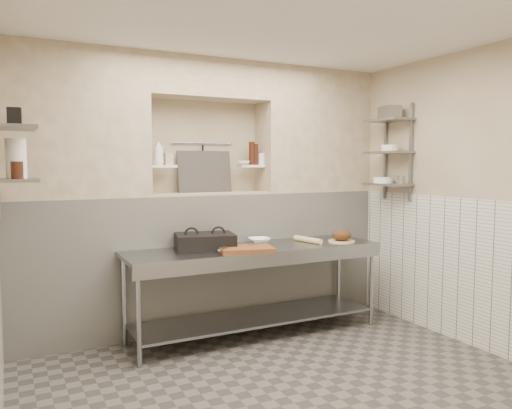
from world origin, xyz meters
TOP-DOWN VIEW (x-y plane):
  - floor at (0.00, 0.00)m, footprint 4.00×3.90m
  - ceiling at (0.00, 0.00)m, footprint 4.00×3.90m
  - wall_right at (2.05, 0.00)m, footprint 0.10×3.90m
  - wall_back at (0.00, 2.00)m, footprint 4.00×0.10m
  - backwall_lower at (0.00, 1.75)m, footprint 4.00×0.40m
  - alcove_sill at (0.00, 1.75)m, footprint 1.30×0.40m
  - backwall_pillar_left at (-1.33, 1.75)m, footprint 1.35×0.40m
  - backwall_pillar_right at (1.33, 1.75)m, footprint 1.35×0.40m
  - backwall_header at (0.00, 1.75)m, footprint 1.30×0.40m
  - wainscot_right at (1.99, 0.00)m, footprint 0.02×3.90m
  - alcove_shelf_left at (-0.50, 1.75)m, footprint 0.28×0.16m
  - alcove_shelf_right at (0.50, 1.75)m, footprint 0.28×0.16m
  - utensil_rail at (0.00, 1.92)m, footprint 0.70×0.02m
  - hanging_steel at (0.00, 1.90)m, footprint 0.02×0.02m
  - splash_panel at (0.00, 1.85)m, footprint 0.60×0.08m
  - wall_shelf_left_lower at (-1.84, 1.05)m, footprint 0.30×0.50m
  - wall_shelf_left_upper at (-1.84, 1.05)m, footprint 0.30×0.50m
  - shelf_rail_right_a at (1.98, 1.25)m, footprint 0.03×0.03m
  - shelf_rail_right_b at (1.98, 0.85)m, footprint 0.03×0.03m
  - wall_shelf_right_lower at (1.84, 1.05)m, footprint 0.30×0.50m
  - wall_shelf_right_mid at (1.84, 1.05)m, footprint 0.30×0.50m
  - wall_shelf_right_upper at (1.84, 1.05)m, footprint 0.30×0.50m
  - prep_table at (0.28, 1.18)m, footprint 2.60×0.70m
  - panini_press at (-0.21, 1.29)m, footprint 0.62×0.51m
  - cutting_board at (0.08, 1.00)m, footprint 0.56×0.45m
  - knife_blade at (0.25, 1.09)m, footprint 0.25×0.11m
  - tongs at (-0.15, 0.97)m, footprint 0.21×0.23m
  - mixing_bowl at (0.43, 1.39)m, footprint 0.26×0.26m
  - rolling_pin at (0.90, 1.19)m, footprint 0.13×0.39m
  - bread_board at (1.23, 1.06)m, footprint 0.28×0.28m
  - bread_loaf at (1.23, 1.06)m, footprint 0.20×0.20m
  - bottle_soap at (-0.54, 1.74)m, footprint 0.13×0.13m
  - jar_alcove at (-0.42, 1.77)m, footprint 0.08×0.08m
  - bowl_alcove at (0.39, 1.71)m, footprint 0.15×0.15m
  - condiment_a at (0.56, 1.75)m, footprint 0.06×0.06m
  - condiment_b at (0.51, 1.74)m, footprint 0.06×0.06m
  - condiment_c at (0.63, 1.74)m, footprint 0.08×0.08m
  - jug_left at (-1.84, 1.10)m, footprint 0.15×0.15m
  - jar_left at (-1.84, 0.89)m, footprint 0.09×0.09m
  - box_left_upper at (-1.84, 1.09)m, footprint 0.11×0.11m
  - bowl_right at (1.84, 1.13)m, footprint 0.22×0.22m
  - canister_right at (1.84, 0.85)m, footprint 0.09×0.09m
  - bowl_right_mid at (1.84, 1.03)m, footprint 0.18×0.18m
  - basket_right at (1.84, 1.04)m, footprint 0.21×0.24m

SIDE VIEW (x-z plane):
  - floor at x=0.00m, z-range -0.10..0.00m
  - prep_table at x=0.28m, z-range 0.19..1.09m
  - backwall_lower at x=0.00m, z-range 0.00..1.40m
  - wainscot_right at x=1.99m, z-range 0.00..1.40m
  - bread_board at x=1.23m, z-range 0.90..0.92m
  - cutting_board at x=0.08m, z-range 0.90..0.94m
  - mixing_bowl at x=0.43m, z-range 0.90..0.96m
  - rolling_pin at x=0.90m, z-range 0.90..0.96m
  - knife_blade at x=0.25m, z-range 0.95..0.95m
  - tongs at x=-0.15m, z-range 0.95..0.97m
  - panini_press at x=-0.21m, z-range 0.90..1.05m
  - bread_loaf at x=1.23m, z-range 0.92..1.04m
  - wall_right at x=2.05m, z-range 0.00..2.80m
  - wall_back at x=0.00m, z-range 0.00..2.80m
  - alcove_sill at x=0.00m, z-range 1.40..1.42m
  - wall_shelf_right_lower at x=1.84m, z-range 1.49..1.51m
  - bowl_right at x=1.84m, z-range 1.51..1.58m
  - canister_right at x=1.84m, z-range 1.51..1.60m
  - wall_shelf_left_lower at x=-1.84m, z-range 1.59..1.61m
  - splash_panel at x=0.00m, z-range 1.42..1.86m
  - jar_left at x=-1.84m, z-range 1.61..1.74m
  - alcove_shelf_left at x=-0.50m, z-range 1.69..1.71m
  - alcove_shelf_right at x=0.50m, z-range 1.69..1.71m
  - bowl_alcove at x=0.39m, z-range 1.71..1.76m
  - jug_left at x=-1.84m, z-range 1.61..1.92m
  - jar_alcove at x=-0.42m, z-range 1.71..1.83m
  - condiment_c at x=0.63m, z-range 1.71..1.84m
  - hanging_steel at x=0.00m, z-range 1.63..1.93m
  - condiment_a at x=0.56m, z-range 1.71..1.94m
  - condiment_b at x=0.51m, z-range 1.71..1.97m
  - bottle_soap at x=-0.54m, z-range 1.71..1.97m
  - shelf_rail_right_a at x=1.98m, z-range 1.33..2.38m
  - shelf_rail_right_b at x=1.98m, z-range 1.33..2.38m
  - wall_shelf_right_mid at x=1.84m, z-range 1.84..1.86m
  - bowl_right_mid at x=1.84m, z-range 1.86..1.93m
  - utensil_rail at x=0.00m, z-range 1.94..1.96m
  - wall_shelf_left_upper at x=-1.84m, z-range 1.99..2.01m
  - box_left_upper at x=-1.84m, z-range 2.01..2.15m
  - backwall_pillar_left at x=-1.33m, z-range 1.40..2.80m
  - backwall_pillar_right at x=1.33m, z-range 1.40..2.80m
  - wall_shelf_right_upper at x=1.84m, z-range 2.19..2.21m
  - basket_right at x=1.84m, z-range 2.21..2.35m
  - backwall_header at x=0.00m, z-range 2.40..2.80m
  - ceiling at x=0.00m, z-range 2.80..2.90m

